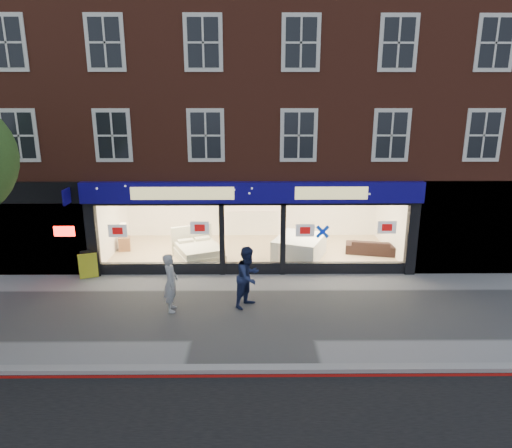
{
  "coord_description": "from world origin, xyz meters",
  "views": [
    {
      "loc": [
        -0.01,
        -11.95,
        5.96
      ],
      "look_at": [
        0.12,
        2.5,
        1.96
      ],
      "focal_mm": 32.0,
      "sensor_mm": 36.0,
      "label": 1
    }
  ],
  "objects_px": {
    "mattress_stack": "(299,247)",
    "sofa": "(370,247)",
    "pedestrian_blue": "(248,277)",
    "a_board": "(89,265)",
    "display_bed": "(198,251)",
    "pedestrian_grey": "(171,283)"
  },
  "relations": [
    {
      "from": "display_bed",
      "to": "mattress_stack",
      "type": "bearing_deg",
      "value": -22.66
    },
    {
      "from": "mattress_stack",
      "to": "sofa",
      "type": "height_order",
      "value": "mattress_stack"
    },
    {
      "from": "a_board",
      "to": "pedestrian_blue",
      "type": "distance_m",
      "value": 5.89
    },
    {
      "from": "mattress_stack",
      "to": "a_board",
      "type": "height_order",
      "value": "a_board"
    },
    {
      "from": "a_board",
      "to": "mattress_stack",
      "type": "bearing_deg",
      "value": -6.93
    },
    {
      "from": "display_bed",
      "to": "pedestrian_grey",
      "type": "distance_m",
      "value": 4.21
    },
    {
      "from": "mattress_stack",
      "to": "pedestrian_blue",
      "type": "bearing_deg",
      "value": -115.62
    },
    {
      "from": "a_board",
      "to": "pedestrian_blue",
      "type": "height_order",
      "value": "pedestrian_blue"
    },
    {
      "from": "mattress_stack",
      "to": "sofa",
      "type": "relative_size",
      "value": 1.33
    },
    {
      "from": "mattress_stack",
      "to": "a_board",
      "type": "xyz_separation_m",
      "value": [
        -7.35,
        -1.77,
        -0.03
      ]
    },
    {
      "from": "sofa",
      "to": "pedestrian_grey",
      "type": "height_order",
      "value": "pedestrian_grey"
    },
    {
      "from": "display_bed",
      "to": "sofa",
      "type": "xyz_separation_m",
      "value": [
        6.65,
        0.51,
        -0.03
      ]
    },
    {
      "from": "sofa",
      "to": "a_board",
      "type": "xyz_separation_m",
      "value": [
        -10.17,
        -2.2,
        0.1
      ]
    },
    {
      "from": "sofa",
      "to": "a_board",
      "type": "distance_m",
      "value": 10.41
    },
    {
      "from": "display_bed",
      "to": "pedestrian_grey",
      "type": "relative_size",
      "value": 1.39
    },
    {
      "from": "mattress_stack",
      "to": "pedestrian_grey",
      "type": "bearing_deg",
      "value": -134.15
    },
    {
      "from": "a_board",
      "to": "pedestrian_grey",
      "type": "bearing_deg",
      "value": -58.09
    },
    {
      "from": "mattress_stack",
      "to": "pedestrian_blue",
      "type": "height_order",
      "value": "pedestrian_blue"
    },
    {
      "from": "mattress_stack",
      "to": "pedestrian_grey",
      "type": "relative_size",
      "value": 1.46
    },
    {
      "from": "sofa",
      "to": "mattress_stack",
      "type": "bearing_deg",
      "value": 21.7
    },
    {
      "from": "pedestrian_grey",
      "to": "pedestrian_blue",
      "type": "xyz_separation_m",
      "value": [
        2.22,
        0.27,
        0.06
      ]
    },
    {
      "from": "display_bed",
      "to": "a_board",
      "type": "relative_size",
      "value": 2.49
    }
  ]
}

